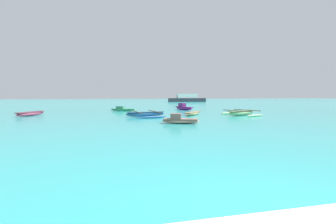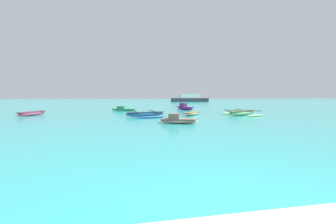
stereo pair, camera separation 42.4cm
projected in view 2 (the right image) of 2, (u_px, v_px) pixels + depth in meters
moored_boat_0 at (178, 120)px, 15.57m from camera, size 2.72×1.60×0.69m
moored_boat_1 at (124, 109)px, 27.95m from camera, size 3.30×1.95×0.60m
moored_boat_2 at (193, 113)px, 22.11m from camera, size 2.58×2.86×0.32m
moored_boat_3 at (242, 113)px, 21.82m from camera, size 3.66×3.98×0.51m
moored_boat_4 at (32, 113)px, 21.49m from camera, size 1.85×3.09×0.41m
moored_boat_5 at (185, 107)px, 30.12m from camera, size 1.91×3.48×0.89m
moored_boat_6 at (145, 114)px, 20.94m from camera, size 3.79×4.59×0.47m
distant_ferry at (190, 99)px, 66.34m from camera, size 10.93×2.40×2.40m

